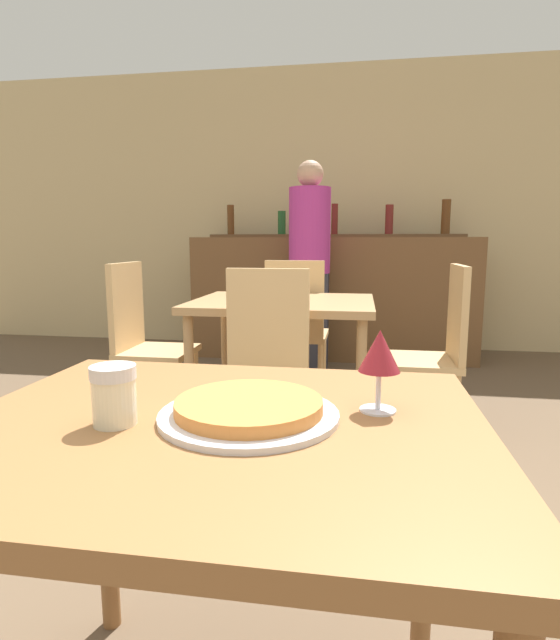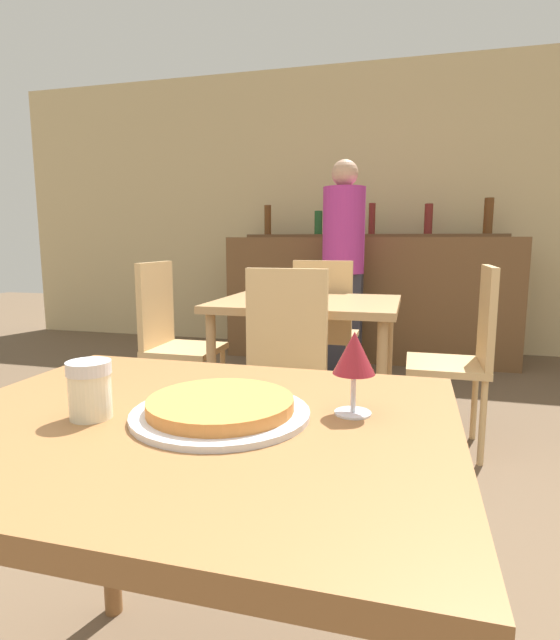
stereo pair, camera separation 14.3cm
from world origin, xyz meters
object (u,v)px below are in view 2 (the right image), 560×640
object	(u,v)px
person_standing	(343,259)
pizza_tray	(221,408)
chair_far_side_right	(465,348)
cheese_shaker	(90,389)
chair_far_side_left	(171,333)
chair_far_side_front	(281,364)
chair_far_side_back	(324,324)
wine_glass	(354,355)

from	to	relation	value
person_standing	pizza_tray	bearing A→B (deg)	-86.16
chair_far_side_right	cheese_shaker	distance (m)	2.09
person_standing	chair_far_side_left	bearing A→B (deg)	-119.72
chair_far_side_left	cheese_shaker	world-z (taller)	chair_far_side_left
chair_far_side_front	chair_far_side_right	xyz separation A→B (m)	(0.83, 0.56, 0.00)
pizza_tray	cheese_shaker	distance (m)	0.24
chair_far_side_back	wine_glass	xyz separation A→B (m)	(0.45, -2.31, 0.33)
chair_far_side_back	person_standing	distance (m)	0.96
chair_far_side_left	cheese_shaker	distance (m)	2.07
chair_far_side_right	chair_far_side_front	bearing A→B (deg)	-55.65
pizza_tray	person_standing	distance (m)	3.27
pizza_tray	wine_glass	size ratio (longest dim) A/B	2.10
chair_far_side_front	chair_far_side_back	size ratio (longest dim) A/B	1.00
person_standing	chair_far_side_right	bearing A→B (deg)	-60.08
chair_far_side_right	wine_glass	size ratio (longest dim) A/B	6.07
chair_far_side_front	wine_glass	xyz separation A→B (m)	(0.45, -1.18, 0.33)
chair_far_side_right	wine_glass	xyz separation A→B (m)	(-0.37, -1.74, 0.33)
chair_far_side_left	chair_far_side_right	bearing A→B (deg)	-90.00
cheese_shaker	person_standing	size ratio (longest dim) A/B	0.06
pizza_tray	wine_glass	distance (m)	0.27
chair_far_side_left	person_standing	distance (m)	1.70
chair_far_side_front	chair_far_side_back	xyz separation A→B (m)	(-0.00, 1.13, 0.00)
chair_far_side_back	chair_far_side_right	bearing A→B (deg)	145.65
chair_far_side_back	chair_far_side_left	distance (m)	1.00
cheese_shaker	person_standing	distance (m)	3.33
chair_far_side_front	pizza_tray	world-z (taller)	chair_far_side_front
wine_glass	chair_far_side_left	bearing A→B (deg)	126.22
chair_far_side_right	person_standing	world-z (taller)	person_standing
person_standing	wine_glass	xyz separation A→B (m)	(0.46, -3.18, -0.06)
chair_far_side_right	pizza_tray	size ratio (longest dim) A/B	2.90
chair_far_side_back	chair_far_side_right	size ratio (longest dim) A/B	1.00
chair_far_side_back	chair_far_side_right	xyz separation A→B (m)	(0.83, -0.56, 0.00)
chair_far_side_right	person_standing	xyz separation A→B (m)	(-0.83, 1.44, 0.39)
chair_far_side_front	chair_far_side_right	distance (m)	1.00
chair_far_side_left	pizza_tray	distance (m)	2.11
wine_glass	pizza_tray	bearing A→B (deg)	-161.69
cheese_shaker	wine_glass	bearing A→B (deg)	17.32
chair_far_side_front	pizza_tray	bearing A→B (deg)	-80.27
chair_far_side_left	chair_far_side_right	distance (m)	1.65
chair_far_side_front	wine_glass	size ratio (longest dim) A/B	6.07
cheese_shaker	chair_far_side_right	bearing A→B (deg)	66.06
chair_far_side_front	person_standing	world-z (taller)	person_standing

